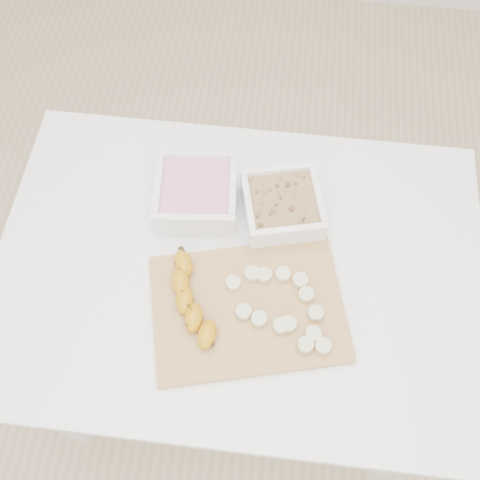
# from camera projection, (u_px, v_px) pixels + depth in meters

# --- Properties ---
(ground) EXTENTS (3.50, 3.50, 0.00)m
(ground) POSITION_uv_depth(u_px,v_px,m) (239.00, 358.00, 1.76)
(ground) COLOR #C6AD89
(ground) RESTS_ON ground
(table) EXTENTS (1.00, 0.70, 0.75)m
(table) POSITION_uv_depth(u_px,v_px,m) (238.00, 284.00, 1.17)
(table) COLOR white
(table) RESTS_ON ground
(bowl_yogurt) EXTENTS (0.18, 0.18, 0.08)m
(bowl_yogurt) POSITION_uv_depth(u_px,v_px,m) (196.00, 194.00, 1.12)
(bowl_yogurt) COLOR white
(bowl_yogurt) RESTS_ON table
(bowl_granola) EXTENTS (0.19, 0.19, 0.07)m
(bowl_granola) POSITION_uv_depth(u_px,v_px,m) (282.00, 206.00, 1.11)
(bowl_granola) COLOR white
(bowl_granola) RESTS_ON table
(cutting_board) EXTENTS (0.42, 0.35, 0.01)m
(cutting_board) POSITION_uv_depth(u_px,v_px,m) (248.00, 308.00, 1.04)
(cutting_board) COLOR #A97B48
(cutting_board) RESTS_ON table
(banana) EXTENTS (0.10, 0.21, 0.03)m
(banana) POSITION_uv_depth(u_px,v_px,m) (192.00, 301.00, 1.02)
(banana) COLOR #BC7E0B
(banana) RESTS_ON cutting_board
(banana_slices) EXTENTS (0.21, 0.17, 0.02)m
(banana_slices) POSITION_uv_depth(u_px,v_px,m) (283.00, 306.00, 1.02)
(banana_slices) COLOR beige
(banana_slices) RESTS_ON cutting_board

